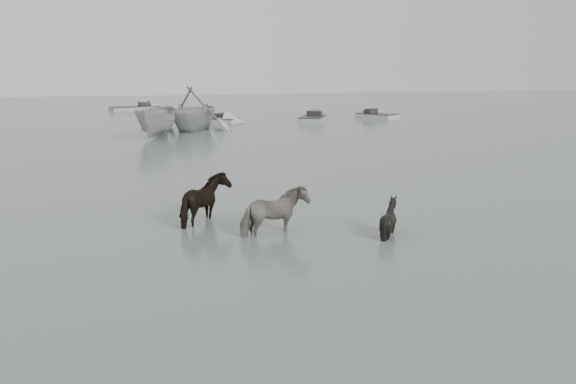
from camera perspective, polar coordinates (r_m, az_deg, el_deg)
The scene contains 10 objects.
ground at distance 13.64m, azimuth -1.40°, elevation -4.98°, with size 140.00×140.00×0.00m, color #516159.
pony_pinto at distance 13.99m, azimuth -1.43°, elevation -1.42°, with size 0.79×1.73×1.46m, color black.
pony_dark at distance 15.23m, azimuth -8.27°, elevation -0.28°, with size 1.50×1.28×1.51m, color black.
pony_black at distance 14.27m, azimuth 10.26°, elevation -1.85°, with size 0.98×1.10×1.22m, color black.
rowboat_trail at distance 37.28m, azimuth -9.54°, elevation 8.48°, with size 4.87×5.64×2.97m, color #A9ACA9.
boat_small at distance 34.42m, azimuth -13.13°, elevation 7.13°, with size 1.90×5.06×1.95m, color #A4A49F.
skiff_port at distance 42.77m, azimuth 2.54°, elevation 7.68°, with size 4.55×1.60×0.75m, color #9EA09E, non-canonical shape.
skiff_mid at distance 41.91m, azimuth -7.65°, elevation 7.47°, with size 5.19×1.60×0.75m, color #ACAEAC, non-canonical shape.
skiff_star at distance 45.87m, azimuth 9.03°, elevation 7.88°, with size 4.38×1.60×0.75m, color #BBBCB6, non-canonical shape.
skiff_far at distance 55.28m, azimuth -15.31°, elevation 8.39°, with size 6.26×1.60×0.75m, color #9D9F9D, non-canonical shape.
Camera 1 is at (-2.98, -12.65, 4.16)m, focal length 35.00 mm.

